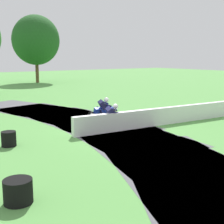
{
  "coord_description": "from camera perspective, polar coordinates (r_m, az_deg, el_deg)",
  "views": [
    {
      "loc": [
        -8.63,
        -11.76,
        3.55
      ],
      "look_at": [
        -0.06,
        0.26,
        0.9
      ],
      "focal_mm": 49.85,
      "sensor_mm": 36.0,
      "label": 1
    }
  ],
  "objects": [
    {
      "name": "track_asphalt",
      "position": [
        14.57,
        -2.33,
        -3.92
      ],
      "size": [
        9.09,
        26.99,
        0.01
      ],
      "color": "#515156",
      "rests_on": "ground"
    },
    {
      "name": "motorcycle_lead_yellow",
      "position": [
        15.01,
        0.02,
        -1.04
      ],
      "size": [
        1.7,
        0.91,
        1.42
      ],
      "color": "black",
      "rests_on": "ground"
    },
    {
      "name": "motorcycle_chase_blue",
      "position": [
        17.12,
        -1.48,
        0.4
      ],
      "size": [
        1.7,
        0.86,
        1.43
      ],
      "color": "black",
      "rests_on": "ground"
    },
    {
      "name": "ground_plane",
      "position": [
        15.01,
        0.77,
        -3.5
      ],
      "size": [
        120.0,
        120.0,
        0.0
      ],
      "primitive_type": "plane",
      "color": "#569947"
    },
    {
      "name": "tire_stack_near",
      "position": [
        8.17,
        -16.85,
        -13.73
      ],
      "size": [
        0.72,
        0.72,
        0.6
      ],
      "color": "black",
      "rests_on": "ground"
    },
    {
      "name": "tire_stack_mid_a",
      "position": [
        13.12,
        -18.41,
        -4.7
      ],
      "size": [
        0.59,
        0.59,
        0.6
      ],
      "color": "black",
      "rests_on": "ground"
    },
    {
      "name": "safety_barrier",
      "position": [
        18.25,
        15.43,
        0.03
      ],
      "size": [
        15.28,
        1.65,
        0.9
      ],
      "primitive_type": "cube",
      "rotation": [
        0.0,
        0.0,
        -1.66
      ],
      "color": "white",
      "rests_on": "ground"
    },
    {
      "name": "tree_mid_rise",
      "position": [
        43.97,
        -13.8,
        12.68
      ],
      "size": [
        6.31,
        6.31,
        9.01
      ],
      "color": "brown",
      "rests_on": "ground"
    }
  ]
}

